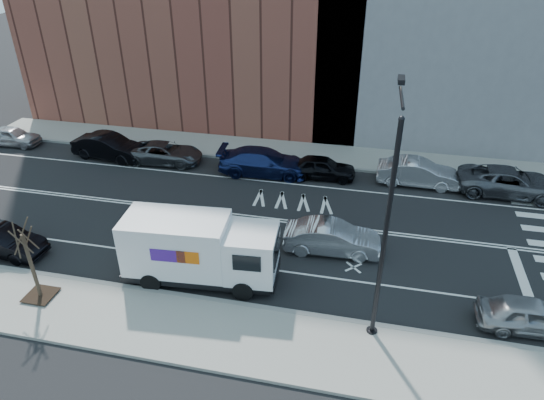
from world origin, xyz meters
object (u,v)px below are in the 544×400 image
at_px(far_parked_b, 109,147).
at_px(driving_sedan, 332,238).
at_px(fedex_van, 199,249).
at_px(far_parked_a, 12,136).
at_px(near_parked_front, 531,315).

xyz_separation_m(far_parked_b, driving_sedan, (16.02, -7.59, -0.06)).
bearing_deg(far_parked_b, fedex_van, -129.67).
height_order(far_parked_a, driving_sedan, driving_sedan).
bearing_deg(far_parked_a, far_parked_b, -96.09).
xyz_separation_m(far_parked_a, near_parked_front, (32.25, -11.69, 0.01)).
bearing_deg(driving_sedan, far_parked_a, 68.30).
bearing_deg(near_parked_front, far_parked_a, 67.54).
distance_m(driving_sedan, near_parked_front, 8.97).
relative_size(fedex_van, near_parked_front, 1.71).
bearing_deg(far_parked_a, fedex_van, -124.26).
height_order(far_parked_b, near_parked_front, far_parked_b).
bearing_deg(far_parked_a, driving_sedan, -111.00).
xyz_separation_m(far_parked_b, near_parked_front, (24.25, -11.17, -0.14)).
bearing_deg(fedex_van, driving_sedan, 27.14).
bearing_deg(near_parked_front, driving_sedan, 63.93).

